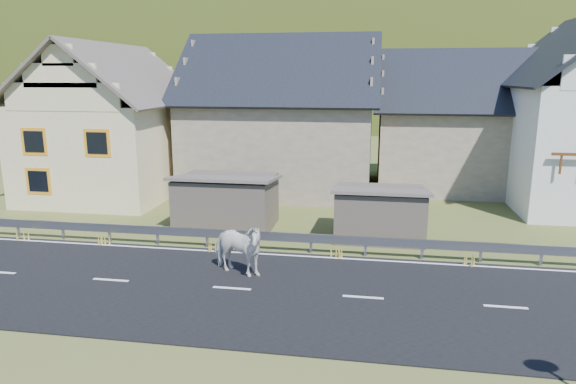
# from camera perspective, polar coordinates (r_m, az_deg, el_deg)

# --- Properties ---
(ground) EXTENTS (160.00, 160.00, 0.00)m
(ground) POSITION_cam_1_polar(r_m,az_deg,el_deg) (16.16, -6.25, -10.72)
(ground) COLOR #3F4F1D
(ground) RESTS_ON ground
(road) EXTENTS (60.00, 7.00, 0.04)m
(road) POSITION_cam_1_polar(r_m,az_deg,el_deg) (16.15, -6.25, -10.65)
(road) COLOR black
(road) RESTS_ON ground
(lane_markings) EXTENTS (60.00, 6.60, 0.01)m
(lane_markings) POSITION_cam_1_polar(r_m,az_deg,el_deg) (16.14, -6.25, -10.57)
(lane_markings) COLOR silver
(lane_markings) RESTS_ON road
(guardrail) EXTENTS (28.10, 0.09, 0.75)m
(guardrail) POSITION_cam_1_polar(r_m,az_deg,el_deg) (19.30, -3.36, -4.91)
(guardrail) COLOR #93969B
(guardrail) RESTS_ON ground
(shed_left) EXTENTS (4.30, 3.30, 2.40)m
(shed_left) POSITION_cam_1_polar(r_m,az_deg,el_deg) (22.27, -6.81, -1.13)
(shed_left) COLOR brown
(shed_left) RESTS_ON ground
(shed_right) EXTENTS (3.80, 2.90, 2.20)m
(shed_right) POSITION_cam_1_polar(r_m,az_deg,el_deg) (20.96, 10.16, -2.41)
(shed_right) COLOR brown
(shed_right) RESTS_ON ground
(house_cream) EXTENTS (7.80, 9.80, 8.30)m
(house_cream) POSITION_cam_1_polar(r_m,az_deg,el_deg) (29.87, -19.02, 8.14)
(house_cream) COLOR beige
(house_cream) RESTS_ON ground
(house_stone_a) EXTENTS (10.80, 9.80, 8.90)m
(house_stone_a) POSITION_cam_1_polar(r_m,az_deg,el_deg) (29.74, -0.51, 9.35)
(house_stone_a) COLOR tan
(house_stone_a) RESTS_ON ground
(house_stone_b) EXTENTS (9.80, 8.80, 8.10)m
(house_stone_b) POSITION_cam_1_polar(r_m,az_deg,el_deg) (31.69, 18.45, 8.20)
(house_stone_b) COLOR tan
(house_stone_b) RESTS_ON ground
(mountain) EXTENTS (440.00, 280.00, 260.00)m
(mountain) POSITION_cam_1_polar(r_m,az_deg,el_deg) (196.03, 9.62, 4.89)
(mountain) COLOR #23350F
(mountain) RESTS_ON ground
(conifer_patch) EXTENTS (76.00, 50.00, 28.00)m
(conifer_patch) POSITION_cam_1_polar(r_m,az_deg,el_deg) (137.59, -16.41, 12.13)
(conifer_patch) COLOR black
(conifer_patch) RESTS_ON ground
(horse) EXTENTS (1.73, 2.35, 1.81)m
(horse) POSITION_cam_1_polar(r_m,az_deg,el_deg) (16.88, -5.69, -6.22)
(horse) COLOR white
(horse) RESTS_ON road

